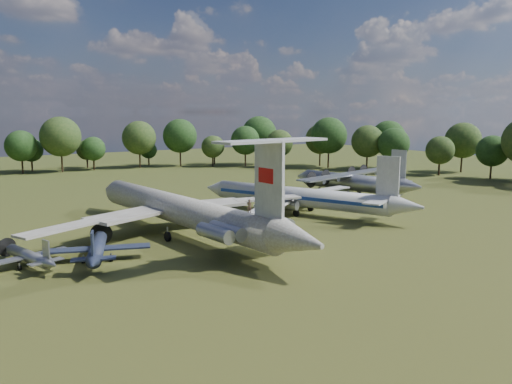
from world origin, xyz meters
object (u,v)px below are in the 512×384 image
small_prop_west (97,252)px  tu104_jet (298,200)px  il62_airliner (180,215)px  an12_transport (350,184)px  person_on_il62 (249,206)px  small_prop_northwest (29,259)px

small_prop_west → tu104_jet: bearing=34.1°
il62_airliner → an12_transport: il62_airliner is taller
tu104_jet → person_on_il62: person_on_il62 is taller
an12_transport → person_on_il62: bearing=-159.4°
tu104_jet → small_prop_west: (-36.83, -10.01, -1.03)m
tu104_jet → small_prop_west: 38.18m
tu104_jet → person_on_il62: size_ratio=27.49×
small_prop_northwest → person_on_il62: bearing=-42.1°
il62_airliner → small_prop_west: il62_airliner is taller
il62_airliner → tu104_jet: (23.37, 3.15, -0.57)m
tu104_jet → small_prop_west: bearing=170.7°
il62_airliner → person_on_il62: bearing=-90.0°
an12_transport → small_prop_northwest: size_ratio=2.51×
person_on_il62 → an12_transport: bearing=-130.0°
an12_transport → small_prop_northwest: an12_transport is taller
il62_airliner → an12_transport: size_ratio=1.73×
small_prop_west → small_prop_northwest: size_ratio=1.25×
an12_transport → tu104_jet: bearing=-168.2°
tu104_jet → an12_transport: 23.49m
an12_transport → small_prop_northwest: 67.60m
small_prop_northwest → il62_airliner: bearing=-3.3°
tu104_jet → small_prop_northwest: tu104_jet is taller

